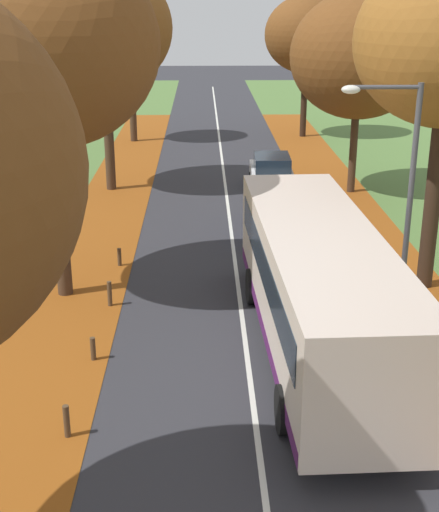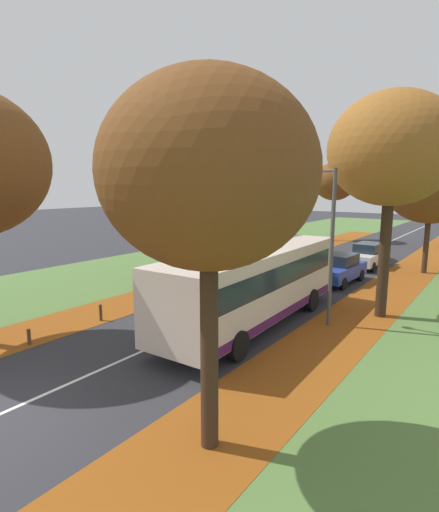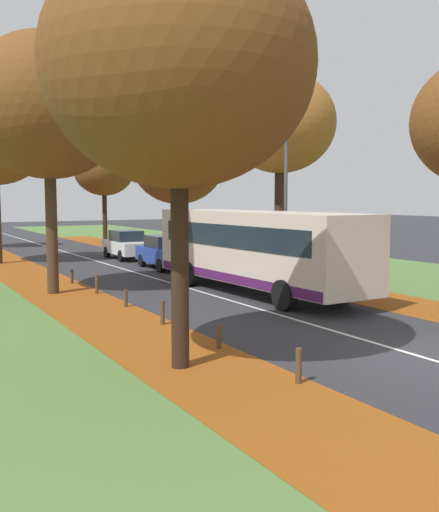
{
  "view_description": "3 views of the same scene",
  "coord_description": "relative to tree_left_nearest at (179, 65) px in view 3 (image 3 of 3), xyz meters",
  "views": [
    {
      "loc": [
        -1.0,
        -5.75,
        7.89
      ],
      "look_at": [
        -0.56,
        12.19,
        1.28
      ],
      "focal_mm": 50.0,
      "sensor_mm": 36.0,
      "label": 1
    },
    {
      "loc": [
        9.33,
        -3.8,
        5.33
      ],
      "look_at": [
        -0.67,
        9.91,
        2.37
      ],
      "focal_mm": 28.0,
      "sensor_mm": 36.0,
      "label": 2
    },
    {
      "loc": [
        -10.16,
        -9.02,
        3.48
      ],
      "look_at": [
        0.09,
        9.17,
        1.44
      ],
      "focal_mm": 42.0,
      "sensor_mm": 36.0,
      "label": 3
    }
  ],
  "objects": [
    {
      "name": "car_blue_lead",
      "position": [
        6.85,
        15.93,
        -5.25
      ],
      "size": [
        1.93,
        4.27,
        1.62
      ],
      "color": "#233D9E",
      "rests_on": "ground"
    },
    {
      "name": "grass_verge_right",
      "position": [
        14.16,
        18.16,
        -6.06
      ],
      "size": [
        12.0,
        90.0,
        0.01
      ],
      "primitive_type": "cube",
      "color": "#517538",
      "rests_on": "ground"
    },
    {
      "name": "bollard_fifth",
      "position": [
        1.45,
        10.01,
        -5.71
      ],
      "size": [
        0.12,
        0.12,
        0.71
      ],
      "primitive_type": "cylinder",
      "color": "#4C3823",
      "rests_on": "ground"
    },
    {
      "name": "leaf_litter_left",
      "position": [
        0.36,
        12.16,
        -6.05
      ],
      "size": [
        2.8,
        60.0,
        0.0
      ],
      "primitive_type": "cube",
      "color": "#8C4714",
      "rests_on": "grass_verge_left"
    },
    {
      "name": "bollard_third",
      "position": [
        1.37,
        3.97,
        -5.72
      ],
      "size": [
        0.12,
        0.12,
        0.67
      ],
      "primitive_type": "cylinder",
      "color": "#4C3823",
      "rests_on": "ground"
    },
    {
      "name": "road_centre_line",
      "position": [
        4.96,
        18.16,
        -6.06
      ],
      "size": [
        0.12,
        80.0,
        0.01
      ],
      "primitive_type": "cube",
      "color": "silver",
      "rests_on": "ground"
    },
    {
      "name": "tree_right_far",
      "position": [
        9.89,
        34.11,
        -0.33
      ],
      "size": [
        4.73,
        4.73,
        7.88
      ],
      "color": "black",
      "rests_on": "ground"
    },
    {
      "name": "bollard_fourth",
      "position": [
        1.43,
        6.99,
        -5.78
      ],
      "size": [
        0.12,
        0.12,
        0.57
      ],
      "primitive_type": "cylinder",
      "color": "#4C3823",
      "rests_on": "ground"
    },
    {
      "name": "bollard_second",
      "position": [
        1.44,
        0.96,
        -5.78
      ],
      "size": [
        0.12,
        0.12,
        0.55
      ],
      "primitive_type": "cylinder",
      "color": "#4C3823",
      "rests_on": "ground"
    },
    {
      "name": "ground_plane",
      "position": [
        4.96,
        -1.84,
        -6.06
      ],
      "size": [
        160.0,
        160.0,
        0.0
      ],
      "primitive_type": "plane",
      "color": "#2D2D33"
    },
    {
      "name": "car_white_following",
      "position": [
        6.85,
        21.28,
        -5.25
      ],
      "size": [
        1.87,
        4.24,
        1.62
      ],
      "color": "silver",
      "rests_on": "ground"
    },
    {
      "name": "bus",
      "position": [
        6.57,
        7.3,
        -4.36
      ],
      "size": [
        2.91,
        10.48,
        2.98
      ],
      "color": "beige",
      "rests_on": "ground"
    },
    {
      "name": "bollard_sixth",
      "position": [
        1.38,
        13.03,
        -5.78
      ],
      "size": [
        0.12,
        0.12,
        0.56
      ],
      "primitive_type": "cylinder",
      "color": "#4C3823",
      "rests_on": "ground"
    },
    {
      "name": "tree_left_nearest",
      "position": [
        0.0,
        0.0,
        0.0
      ],
      "size": [
        5.41,
        5.41,
        8.51
      ],
      "color": "black",
      "rests_on": "ground"
    },
    {
      "name": "bollard_nearest",
      "position": [
        1.46,
        -2.06,
        -5.72
      ],
      "size": [
        0.12,
        0.12,
        0.68
      ],
      "primitive_type": "cylinder",
      "color": "#4C3823",
      "rests_on": "ground"
    },
    {
      "name": "tree_right_mid",
      "position": [
        10.25,
        21.58,
        -0.48
      ],
      "size": [
        5.55,
        5.55,
        8.08
      ],
      "color": "#422D1E",
      "rests_on": "ground"
    },
    {
      "name": "tree_right_near",
      "position": [
        10.3,
        11.2,
        0.67
      ],
      "size": [
        4.92,
        4.92,
        8.98
      ],
      "color": "#382619",
      "rests_on": "ground"
    },
    {
      "name": "tree_left_near",
      "position": [
        0.1,
        10.88,
        0.62
      ],
      "size": [
        5.71,
        5.71,
        9.28
      ],
      "color": "#422D1E",
      "rests_on": "ground"
    },
    {
      "name": "streetlamp_right",
      "position": [
        8.63,
        8.85,
        -2.33
      ],
      "size": [
        1.89,
        0.28,
        6.0
      ],
      "color": "#47474C",
      "rests_on": "ground"
    },
    {
      "name": "leaf_litter_right",
      "position": [
        9.56,
        12.16,
        -6.05
      ],
      "size": [
        2.8,
        60.0,
        0.0
      ],
      "primitive_type": "cube",
      "color": "#8C4714",
      "rests_on": "grass_verge_right"
    }
  ]
}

